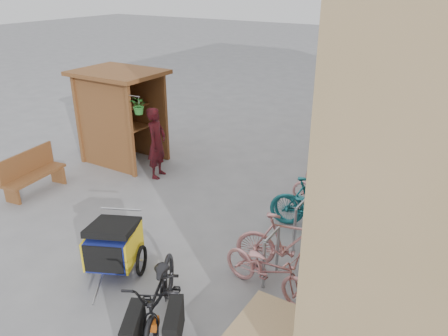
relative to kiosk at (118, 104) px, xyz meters
The scene contains 16 objects.
ground 4.39m from the kiosk, 37.02° to the right, with size 80.00×80.00×0.00m, color gray.
kiosk is the anchor object (origin of this frame).
bike_rack 5.67m from the kiosk, ahead, with size 0.05×5.35×0.86m.
bench 2.69m from the kiosk, 99.32° to the right, with size 0.66×1.56×0.96m.
shopping_carts 7.51m from the kiosk, 32.47° to the left, with size 0.52×2.08×0.94m.
child_trailer 4.99m from the kiosk, 47.73° to the right, with size 1.08×1.62×0.95m.
cargo_bike 6.46m from the kiosk, 41.62° to the right, with size 1.59×2.10×1.06m.
person_kiosk 1.64m from the kiosk, 11.01° to the right, with size 0.63×0.42×1.74m, color maroon.
bike_0 6.43m from the kiosk, 26.08° to the right, with size 0.57×1.63×0.86m, color #CE8585.
bike_1 6.19m from the kiosk, 20.46° to the right, with size 0.49×1.74×1.05m, color #CE8585.
bike_2 5.77m from the kiosk, ahead, with size 0.61×1.75×0.92m, color #1A626A.
bike_3 5.74m from the kiosk, ahead, with size 0.50×1.76×1.06m, color #1A626A.
bike_4 5.68m from the kiosk, ahead, with size 0.54×1.54×0.81m, color #CE8585.
bike_5 5.77m from the kiosk, ahead, with size 0.47×1.68×1.01m, color #CE8585.
bike_6 5.77m from the kiosk, 17.09° to the left, with size 0.56×1.61×0.84m, color #B4B4B9.
bike_7 5.83m from the kiosk, 19.47° to the left, with size 0.46×1.62×0.97m, color maroon.
Camera 1 is at (4.70, -5.32, 4.51)m, focal length 35.00 mm.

